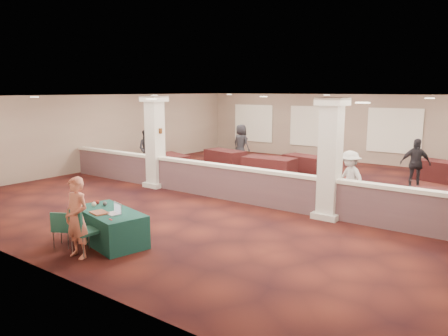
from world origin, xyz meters
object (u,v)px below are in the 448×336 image
Objects in this scene: far_table_back_right at (443,172)px; attendee_b at (350,179)px; woman at (77,218)px; attendee_d at (241,144)px; conf_chair_main at (81,228)px; far_table_back_left at (225,159)px; far_table_front_right at (448,205)px; attendee_a at (147,149)px; conf_chair_side at (62,226)px; far_table_back_center at (305,164)px; near_table at (110,227)px; far_table_front_left at (172,163)px; attendee_c at (415,164)px; far_table_front_center at (269,168)px.

attendee_b is (-1.54, -5.52, 0.44)m from far_table_back_right.
far_table_back_right is (4.51, 12.72, -0.46)m from woman.
attendee_d is at bearing -173.65° from far_table_back_right.
conf_chair_main reaches higher than far_table_back_left.
attendee_a reaches higher than far_table_front_right.
conf_chair_side is at bearing -72.73° from far_table_back_left.
attendee_b is (3.48, -4.14, 0.47)m from far_table_back_center.
far_table_back_left is at bearing 11.77° from attendee_a.
far_table_back_center is at bearing -164.55° from far_table_back_right.
near_table is 8.89m from far_table_front_left.
far_table_back_left is 1.47m from attendee_d.
attendee_c is at bearing -179.21° from attendee_d.
far_table_front_right is 3.76m from attendee_c.
attendee_c is at bearing 3.18° from far_table_back_left.
attendee_a is (-5.44, -1.27, 0.44)m from far_table_front_center.
far_table_front_left is 3.71m from attendee_d.
far_table_back_left is (-3.92, 10.29, -0.21)m from conf_chair_main.
attendee_a is 1.02× the size of attendee_b.
conf_chair_side is 9.72m from far_table_front_right.
attendee_c reaches higher than far_table_back_right.
conf_chair_main is at bearing -31.06° from conf_chair_side.
far_table_front_left is 10.81m from far_table_front_right.
conf_chair_main is at bearing -83.51° from far_table_front_center.
far_table_front_left is at bearing -155.51° from far_table_back_right.
conf_chair_main is at bearing -87.56° from far_table_back_center.
woman is 0.90× the size of far_table_back_left.
attendee_a is (-1.33, -0.15, 0.49)m from far_table_front_left.
far_table_front_right is 1.12× the size of attendee_b.
woman is at bearing -109.53° from far_table_back_right.
attendee_d reaches higher than attendee_a.
far_table_back_left is (-3.95, 10.40, -0.46)m from woman.
woman is 9.36m from far_table_front_right.
attendee_b is (8.17, -1.10, 0.47)m from far_table_front_left.
near_table is at bearing -142.69° from attendee_c.
far_table_back_center is 3.59m from attendee_d.
conf_chair_main reaches higher than far_table_front_center.
woman is at bearing -72.96° from conf_chair_main.
attendee_a is 9.55m from attendee_b.
far_table_front_left is (-4.44, 8.16, -0.12)m from conf_chair_side.
far_table_back_left is 3.57m from far_table_back_center.
woman reaches higher than conf_chair_side.
conf_chair_side is 0.44× the size of far_table_front_right.
near_table is at bearing -83.92° from far_table_front_center.
attendee_d is (-0.08, 1.37, 0.53)m from far_table_back_left.
attendee_c reaches higher than far_table_back_left.
attendee_d is (-8.54, -0.95, 0.52)m from far_table_back_right.
far_table_front_right reaches higher than far_table_front_left.
attendee_d is (-7.96, 0.93, 0.03)m from attendee_c.
conf_chair_main is at bearing -57.74° from far_table_front_left.
attendee_d is (-9.61, 4.27, 0.53)m from far_table_front_right.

